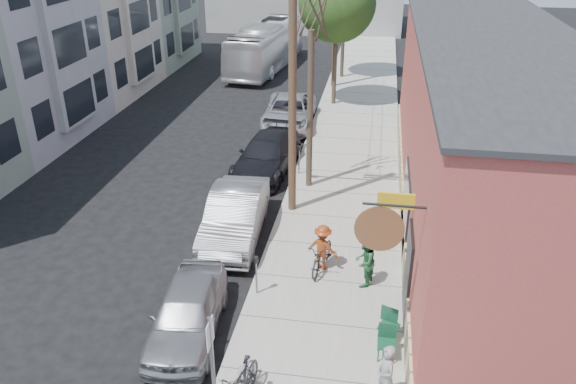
% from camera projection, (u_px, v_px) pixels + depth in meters
% --- Properties ---
extents(ground, '(120.00, 120.00, 0.00)m').
position_uv_depth(ground, '(193.00, 272.00, 17.56)').
color(ground, black).
extents(sidewalk, '(4.50, 58.00, 0.15)m').
position_uv_depth(sidewalk, '(351.00, 148.00, 26.63)').
color(sidewalk, '#A7A59A').
rests_on(sidewalk, ground).
extents(cafe_building, '(6.60, 20.20, 6.61)m').
position_uv_depth(cafe_building, '(484.00, 133.00, 19.20)').
color(cafe_building, '#AE4740').
rests_on(cafe_building, ground).
extents(apartment_row, '(6.30, 32.00, 9.00)m').
position_uv_depth(apartment_row, '(54.00, 31.00, 29.64)').
color(apartment_row, gray).
rests_on(apartment_row, ground).
extents(sign_post, '(0.07, 0.45, 2.80)m').
position_uv_depth(sign_post, '(212.00, 361.00, 11.49)').
color(sign_post, slate).
rests_on(sign_post, sidewalk).
extents(parking_meter_near, '(0.14, 0.14, 1.24)m').
position_uv_depth(parking_meter_near, '(256.00, 269.00, 15.96)').
color(parking_meter_near, slate).
rests_on(parking_meter_near, sidewalk).
extents(parking_meter_far, '(0.14, 0.14, 1.24)m').
position_uv_depth(parking_meter_far, '(299.00, 155.00, 23.45)').
color(parking_meter_far, slate).
rests_on(parking_meter_far, sidewalk).
extents(utility_pole_near, '(3.57, 0.28, 10.00)m').
position_uv_depth(utility_pole_near, '(291.00, 69.00, 18.67)').
color(utility_pole_near, '#503A28').
rests_on(utility_pole_near, sidewalk).
extents(utility_pole_far, '(1.80, 0.28, 10.00)m').
position_uv_depth(utility_pole_far, '(336.00, 1.00, 33.67)').
color(utility_pole_far, '#503A28').
rests_on(utility_pole_far, sidewalk).
extents(tree_bare, '(0.24, 0.24, 6.17)m').
position_uv_depth(tree_bare, '(310.00, 112.00, 21.45)').
color(tree_bare, '#44392C').
rests_on(tree_bare, sidewalk).
extents(tree_leafy_mid, '(4.21, 4.21, 7.68)m').
position_uv_depth(tree_leafy_mid, '(337.00, 3.00, 30.19)').
color(tree_leafy_mid, '#44392C').
rests_on(tree_leafy_mid, sidewalk).
extents(patio_chair_a, '(0.50, 0.50, 0.88)m').
position_uv_depth(patio_chair_a, '(387.00, 343.00, 13.77)').
color(patio_chair_a, '#13472F').
rests_on(patio_chair_a, sidewalk).
extents(patio_chair_b, '(0.65, 0.65, 0.88)m').
position_uv_depth(patio_chair_b, '(389.00, 326.00, 14.34)').
color(patio_chair_b, '#13472F').
rests_on(patio_chair_b, sidewalk).
extents(patron_grey, '(0.55, 0.66, 1.55)m').
position_uv_depth(patron_grey, '(386.00, 375.00, 12.37)').
color(patron_grey, gray).
rests_on(patron_grey, sidewalk).
extents(patron_green, '(0.80, 0.92, 1.62)m').
position_uv_depth(patron_green, '(365.00, 261.00, 16.36)').
color(patron_green, '#276237').
rests_on(patron_green, sidewalk).
extents(cyclist, '(1.10, 0.84, 1.50)m').
position_uv_depth(cyclist, '(323.00, 247.00, 17.14)').
color(cyclist, maroon).
rests_on(cyclist, sidewalk).
extents(cyclist_bike, '(0.99, 1.93, 0.97)m').
position_uv_depth(cyclist_bike, '(322.00, 255.00, 17.26)').
color(cyclist_bike, black).
rests_on(cyclist_bike, sidewalk).
extents(parked_bike_b, '(0.95, 1.76, 0.88)m').
position_uv_depth(parked_bike_b, '(238.00, 383.00, 12.61)').
color(parked_bike_b, gray).
rests_on(parked_bike_b, sidewalk).
extents(car_0, '(2.10, 4.33, 1.42)m').
position_uv_depth(car_0, '(187.00, 312.00, 14.66)').
color(car_0, '#939399').
rests_on(car_0, ground).
extents(car_1, '(2.06, 5.11, 1.65)m').
position_uv_depth(car_1, '(235.00, 215.00, 19.11)').
color(car_1, '#9A9DA1').
rests_on(car_1, ground).
extents(car_2, '(2.62, 5.42, 1.52)m').
position_uv_depth(car_2, '(267.00, 154.00, 24.11)').
color(car_2, black).
rests_on(car_2, ground).
extents(car_3, '(2.82, 5.61, 1.52)m').
position_uv_depth(car_3, '(289.00, 112.00, 29.29)').
color(car_3, '#B5B7BD').
rests_on(car_3, ground).
extents(bus, '(3.76, 11.53, 3.15)m').
position_uv_depth(bus, '(266.00, 46.00, 39.95)').
color(bus, white).
rests_on(bus, ground).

